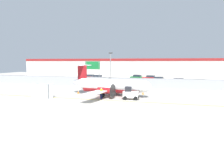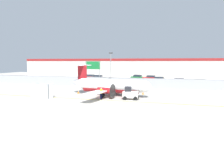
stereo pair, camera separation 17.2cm
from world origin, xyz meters
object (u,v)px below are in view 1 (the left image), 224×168
parked_car_6 (178,81)px  ground_crew_worker (101,93)px  traffic_cone_far_left (88,94)px  traffic_cone_near_left (102,95)px  apron_light_pole (111,68)px  traffic_cone_near_right (143,93)px  highway_sign (93,67)px  parked_car_5 (159,80)px  parked_car_3 (138,77)px  cargo_container (42,91)px  parked_car_2 (106,81)px  parked_car_0 (90,77)px  parked_car_4 (150,78)px  parked_car_7 (199,83)px  parked_car_1 (98,78)px  traffic_cone_far_right (78,92)px  commuter_airplane (112,86)px  baggage_tug (130,94)px

parked_car_6 → ground_crew_worker: bearing=68.5°
ground_crew_worker → traffic_cone_far_left: size_ratio=2.66×
traffic_cone_near_left → apron_light_pole: (-1.64, 10.19, 3.99)m
traffic_cone_near_right → highway_sign: bearing=140.3°
parked_car_5 → parked_car_3: bearing=138.9°
cargo_container → parked_car_2: cargo_container is taller
parked_car_0 → highway_sign: highway_sign is taller
parked_car_0 → parked_car_4: bearing=2.4°
traffic_cone_far_left → parked_car_7: (18.31, 18.65, 0.58)m
parked_car_1 → parked_car_5: 17.74m
cargo_container → traffic_cone_near_right: bearing=39.9°
traffic_cone_near_left → traffic_cone_far_right: bearing=152.5°
traffic_cone_far_right → highway_sign: (-2.58, 13.30, 3.83)m
traffic_cone_far_left → parked_car_7: 26.15m
commuter_airplane → highway_sign: bearing=129.6°
commuter_airplane → parked_car_1: size_ratio=3.77×
traffic_cone_far_left → parked_car_2: (-2.70, 17.84, 0.58)m
parked_car_1 → parked_car_5: (17.51, -2.86, 0.00)m
baggage_tug → cargo_container: cargo_container is taller
baggage_tug → parked_car_2: bearing=110.9°
parked_car_0 → traffic_cone_near_right: bearing=-52.6°
parked_car_2 → parked_car_1: bearing=-51.2°
parked_car_1 → parked_car_4: 14.80m
parked_car_2 → parked_car_7: (21.02, 0.81, 0.00)m
ground_crew_worker → parked_car_2: (-5.92, 20.59, -0.06)m
parked_car_7 → highway_sign: highway_sign is taller
parked_car_7 → baggage_tug: bearing=58.7°
parked_car_5 → traffic_cone_near_left: bearing=-100.2°
traffic_cone_far_left → parked_car_6: size_ratio=0.15×
apron_light_pole → highway_sign: size_ratio=1.32×
parked_car_5 → parked_car_7: 10.18m
traffic_cone_far_left → traffic_cone_near_left: bearing=-23.1°
parked_car_5 → highway_sign: highway_sign is taller
parked_car_7 → highway_sign: (-23.39, -3.81, 3.24)m
parked_car_3 → parked_car_5: same height
parked_car_4 → parked_car_7: bearing=145.1°
parked_car_4 → highway_sign: size_ratio=0.79×
parked_car_3 → parked_car_4: bearing=-20.1°
traffic_cone_near_right → parked_car_3: 27.49m
parked_car_2 → parked_car_7: same height
traffic_cone_near_right → parked_car_7: parked_car_7 is taller
ground_crew_worker → parked_car_1: same height
ground_crew_worker → traffic_cone_near_right: bearing=73.4°
parked_car_0 → highway_sign: bearing=-66.7°
parked_car_4 → parked_car_7: 15.49m
parked_car_0 → parked_car_7: 30.60m
traffic_cone_far_left → parked_car_1: (-8.05, 26.56, 0.58)m
parked_car_4 → highway_sign: (-11.66, -13.92, 3.24)m
parked_car_1 → parked_car_4: size_ratio=0.98×
traffic_cone_far_right → parked_car_3: (5.25, 29.12, 0.58)m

